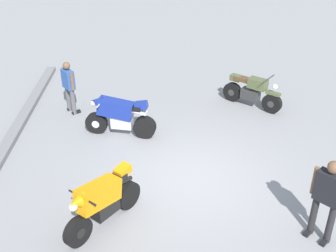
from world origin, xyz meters
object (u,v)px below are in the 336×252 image
motorcycle_olive_vintage (252,92)px  motorcycle_orange_sportbike (102,201)px  person_in_blue_shirt (69,85)px  motorcycle_blue_sportbike (119,115)px  person_in_black_shirt (327,196)px

motorcycle_olive_vintage → motorcycle_orange_sportbike: bearing=-87.9°
motorcycle_orange_sportbike → person_in_blue_shirt: (4.92, 1.47, 0.30)m
motorcycle_orange_sportbike → motorcycle_blue_sportbike: bearing=-142.6°
motorcycle_olive_vintage → person_in_blue_shirt: (-0.22, 5.46, 0.41)m
motorcycle_orange_sportbike → motorcycle_olive_vintage: (5.15, -3.99, -0.11)m
motorcycle_orange_sportbike → motorcycle_olive_vintage: 6.51m
motorcycle_olive_vintage → person_in_blue_shirt: person_in_blue_shirt is taller
person_in_black_shirt → motorcycle_blue_sportbike: bearing=-87.0°
person_in_black_shirt → person_in_blue_shirt: bearing=-86.3°
person_in_blue_shirt → person_in_black_shirt: bearing=-80.7°
motorcycle_orange_sportbike → person_in_black_shirt: bearing=122.1°
motorcycle_olive_vintage → person_in_black_shirt: 5.65m
person_in_black_shirt → person_in_blue_shirt: 7.78m
motorcycle_olive_vintage → motorcycle_blue_sportbike: (-1.63, 3.91, 0.11)m
motorcycle_blue_sportbike → motorcycle_olive_vintage: bearing=-145.4°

